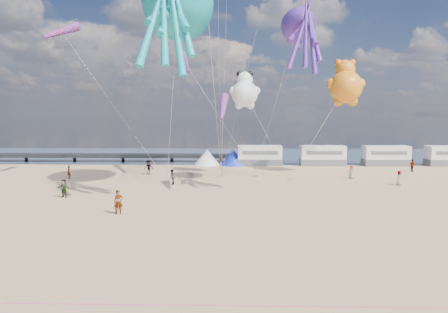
% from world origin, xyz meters
% --- Properties ---
extents(ground, '(120.00, 120.00, 0.00)m').
position_xyz_m(ground, '(0.00, 0.00, 0.00)').
color(ground, tan).
rests_on(ground, ground).
extents(water, '(120.00, 120.00, 0.00)m').
position_xyz_m(water, '(0.00, 55.00, 0.02)').
color(water, '#32485F').
rests_on(water, ground).
extents(pier, '(60.00, 3.00, 0.50)m').
position_xyz_m(pier, '(-28.00, 44.00, 1.00)').
color(pier, black).
rests_on(pier, ground).
extents(motorhome_0, '(6.60, 2.50, 3.00)m').
position_xyz_m(motorhome_0, '(6.00, 40.00, 1.50)').
color(motorhome_0, silver).
rests_on(motorhome_0, ground).
extents(motorhome_1, '(6.60, 2.50, 3.00)m').
position_xyz_m(motorhome_1, '(15.50, 40.00, 1.50)').
color(motorhome_1, silver).
rests_on(motorhome_1, ground).
extents(motorhome_2, '(6.60, 2.50, 3.00)m').
position_xyz_m(motorhome_2, '(25.00, 40.00, 1.50)').
color(motorhome_2, silver).
rests_on(motorhome_2, ground).
extents(tent_white, '(4.00, 4.00, 2.40)m').
position_xyz_m(tent_white, '(-2.00, 40.00, 1.20)').
color(tent_white, white).
rests_on(tent_white, ground).
extents(tent_blue, '(4.00, 4.00, 2.40)m').
position_xyz_m(tent_blue, '(2.00, 40.00, 1.20)').
color(tent_blue, '#1933CC').
rests_on(tent_blue, ground).
extents(rope_line, '(34.00, 0.03, 0.03)m').
position_xyz_m(rope_line, '(0.00, -5.00, 0.02)').
color(rope_line, '#F2338C').
rests_on(rope_line, ground).
extents(standing_person, '(0.81, 0.71, 1.88)m').
position_xyz_m(standing_person, '(-6.84, 9.72, 0.94)').
color(standing_person, tan).
rests_on(standing_person, ground).
extents(beachgoer_0, '(0.69, 0.67, 1.59)m').
position_xyz_m(beachgoer_0, '(20.09, 23.02, 0.79)').
color(beachgoer_0, '#7F6659').
rests_on(beachgoer_0, ground).
extents(beachgoer_1, '(0.55, 0.83, 1.67)m').
position_xyz_m(beachgoer_1, '(-4.72, 22.80, 0.84)').
color(beachgoer_1, '#7F6659').
rests_on(beachgoer_1, ground).
extents(beachgoer_2, '(0.96, 0.79, 1.84)m').
position_xyz_m(beachgoer_2, '(-8.86, 30.31, 0.92)').
color(beachgoer_2, '#7F6659').
rests_on(beachgoer_2, ground).
extents(beachgoer_3, '(1.24, 1.11, 1.67)m').
position_xyz_m(beachgoer_3, '(26.14, 33.58, 0.84)').
color(beachgoer_3, '#7F6659').
rests_on(beachgoer_3, ground).
extents(beachgoer_4, '(1.08, 0.74, 1.70)m').
position_xyz_m(beachgoer_4, '(-13.70, 15.78, 0.85)').
color(beachgoer_4, '#7F6659').
rests_on(beachgoer_4, ground).
extents(beachgoer_5, '(1.31, 1.43, 1.59)m').
position_xyz_m(beachgoer_5, '(-17.70, 26.57, 0.79)').
color(beachgoer_5, '#7F6659').
rests_on(beachgoer_5, ground).
extents(beachgoer_6, '(0.62, 0.45, 1.58)m').
position_xyz_m(beachgoer_6, '(16.14, 27.19, 0.79)').
color(beachgoer_6, '#7F6659').
rests_on(beachgoer_6, ground).
extents(sandbag_a, '(0.50, 0.35, 0.22)m').
position_xyz_m(sandbag_a, '(-5.49, 24.21, 0.11)').
color(sandbag_a, gray).
rests_on(sandbag_a, ground).
extents(sandbag_b, '(0.50, 0.35, 0.22)m').
position_xyz_m(sandbag_b, '(4.62, 28.66, 0.11)').
color(sandbag_b, gray).
rests_on(sandbag_b, ground).
extents(sandbag_c, '(0.50, 0.35, 0.22)m').
position_xyz_m(sandbag_c, '(8.73, 26.42, 0.11)').
color(sandbag_c, gray).
rests_on(sandbag_c, ground).
extents(sandbag_d, '(0.50, 0.35, 0.22)m').
position_xyz_m(sandbag_d, '(4.86, 28.56, 0.11)').
color(sandbag_d, gray).
rests_on(sandbag_d, ground).
extents(sandbag_e, '(0.50, 0.35, 0.22)m').
position_xyz_m(sandbag_e, '(0.55, 28.38, 0.11)').
color(sandbag_e, gray).
rests_on(sandbag_e, ground).
extents(kite_octopus_teal, '(7.43, 12.70, 13.60)m').
position_xyz_m(kite_octopus_teal, '(-3.43, 20.15, 18.49)').
color(kite_octopus_teal, '#129EA6').
extents(kite_octopus_purple, '(4.83, 8.86, 9.62)m').
position_xyz_m(kite_octopus_purple, '(8.57, 21.41, 16.67)').
color(kite_octopus_purple, '#4F258F').
extents(kite_panda, '(5.00, 4.87, 5.60)m').
position_xyz_m(kite_panda, '(3.42, 29.81, 10.25)').
color(kite_panda, white).
extents(kite_teddy_orange, '(6.28, 6.11, 6.99)m').
position_xyz_m(kite_teddy_orange, '(16.05, 30.47, 11.09)').
color(kite_teddy_orange, orange).
extents(windsock_left, '(1.95, 7.35, 7.27)m').
position_xyz_m(windsock_left, '(-17.15, 24.76, 16.85)').
color(windsock_left, red).
extents(windsock_mid, '(2.46, 6.82, 6.77)m').
position_xyz_m(windsock_mid, '(-3.78, 28.64, 13.85)').
color(windsock_mid, red).
extents(windsock_right, '(1.12, 4.71, 4.67)m').
position_xyz_m(windsock_right, '(1.01, 18.34, 8.34)').
color(windsock_right, red).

